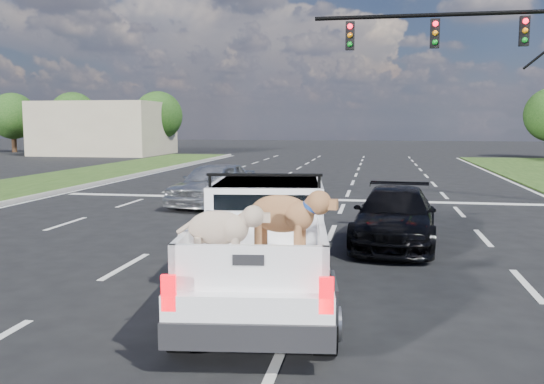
{
  "coord_description": "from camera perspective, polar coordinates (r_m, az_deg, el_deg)",
  "views": [
    {
      "loc": [
        2.8,
        -9.74,
        2.63
      ],
      "look_at": [
        0.65,
        2.0,
        1.21
      ],
      "focal_mm": 38.0,
      "sensor_mm": 36.0,
      "label": 1
    }
  ],
  "objects": [
    {
      "name": "ground",
      "position": [
        10.47,
        -5.52,
        -7.78
      ],
      "size": [
        160.0,
        160.0,
        0.0
      ],
      "primitive_type": "plane",
      "color": "black",
      "rests_on": "ground"
    },
    {
      "name": "silver_sedan",
      "position": [
        18.62,
        -5.8,
        0.83
      ],
      "size": [
        2.45,
        4.39,
        1.41
      ],
      "primitive_type": "imported",
      "rotation": [
        0.0,
        0.0,
        -0.2
      ],
      "color": "silver",
      "rests_on": "ground"
    },
    {
      "name": "traffic_signal",
      "position": [
        20.82,
        23.05,
        12.05
      ],
      "size": [
        9.11,
        0.31,
        7.0
      ],
      "color": "black",
      "rests_on": "ground"
    },
    {
      "name": "road_markings",
      "position": [
        16.75,
        0.63,
        -2.21
      ],
      "size": [
        17.75,
        60.0,
        0.01
      ],
      "color": "silver",
      "rests_on": "ground"
    },
    {
      "name": "black_coupe",
      "position": [
        12.86,
        12.08,
        -2.38
      ],
      "size": [
        2.03,
        4.34,
        1.22
      ],
      "primitive_type": "imported",
      "rotation": [
        0.0,
        0.0,
        -0.08
      ],
      "color": "black",
      "rests_on": "ground"
    },
    {
      "name": "tree_far_b",
      "position": [
        54.75,
        -19.08,
        7.13
      ],
      "size": [
        4.2,
        4.2,
        5.4
      ],
      "color": "#332114",
      "rests_on": "ground"
    },
    {
      "name": "tree_far_a",
      "position": [
        57.93,
        -24.3,
        6.87
      ],
      "size": [
        4.2,
        4.2,
        5.4
      ],
      "color": "#332114",
      "rests_on": "ground"
    },
    {
      "name": "tree_far_c",
      "position": [
        51.32,
        -11.21,
        7.42
      ],
      "size": [
        4.2,
        4.2,
        5.4
      ],
      "color": "#332114",
      "rests_on": "ground"
    },
    {
      "name": "building_left",
      "position": [
        51.11,
        -16.21,
        6.06
      ],
      "size": [
        10.0,
        8.0,
        4.4
      ],
      "primitive_type": "cube",
      "color": "tan",
      "rests_on": "ground"
    },
    {
      "name": "pickup_truck",
      "position": [
        8.55,
        -0.78,
        -4.92
      ],
      "size": [
        2.45,
        5.27,
        1.9
      ],
      "rotation": [
        0.0,
        0.0,
        0.13
      ],
      "color": "black",
      "rests_on": "ground"
    }
  ]
}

